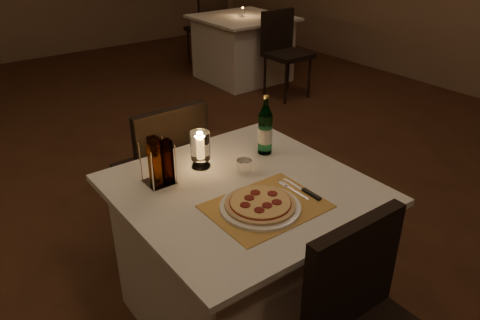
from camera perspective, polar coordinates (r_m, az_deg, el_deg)
floor at (r=2.78m, az=-7.07°, el=-12.37°), size 8.00×10.00×0.02m
main_table at (r=2.21m, az=0.32°, el=-11.46°), size 1.00×1.00×0.74m
chair_far at (r=2.62m, az=-9.11°, el=-0.40°), size 0.42×0.42×0.90m
placemat at (r=1.87m, az=3.20°, el=-5.67°), size 0.45×0.34×0.00m
plate at (r=1.84m, az=2.48°, el=-5.74°), size 0.32×0.32×0.01m
pizza at (r=1.84m, az=2.50°, el=-5.32°), size 0.28×0.28×0.02m
fork at (r=1.98m, az=6.27°, el=-3.55°), size 0.02×0.18×0.00m
knife at (r=1.96m, az=8.23°, el=-3.88°), size 0.02×0.22×0.01m
tumbler at (r=2.08m, az=0.52°, el=-0.87°), size 0.07×0.07×0.07m
water_bottle at (r=2.23m, az=3.10°, el=3.62°), size 0.07×0.07×0.29m
hurricane_candle at (r=2.11m, az=-4.87°, el=1.61°), size 0.09×0.09×0.17m
cruet_caddy at (r=2.00m, az=-9.85°, el=-0.44°), size 0.12×0.12×0.21m
neighbor_table_right at (r=5.72m, az=0.32°, el=13.50°), size 1.00×1.00×0.74m
neighbor_chair_ra at (r=5.15m, az=5.26°, el=13.79°), size 0.42×0.42×0.90m
neighbor_chair_rb at (r=6.26m, az=-3.79°, el=16.30°), size 0.42×0.42×0.90m
neighbor_candle_right at (r=5.64m, az=0.33°, el=17.59°), size 0.03×0.03×0.11m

